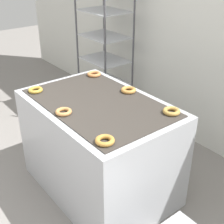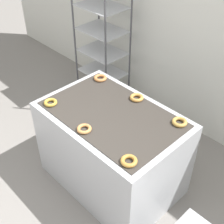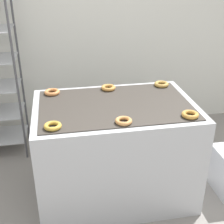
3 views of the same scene
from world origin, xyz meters
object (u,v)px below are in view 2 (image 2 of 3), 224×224
donut_near_left (51,102)px  donut_far_left (100,78)px  donut_near_center (84,129)px  donut_far_center (137,98)px  donut_near_right (129,161)px  donut_far_right (180,122)px  fryer_machine (112,149)px  baking_rack_cart (102,41)px

donut_near_left → donut_far_left: donut_far_left is taller
donut_near_left → donut_near_center: same height
donut_near_left → donut_far_center: 0.85m
donut_near_center → donut_near_right: 0.53m
donut_near_left → donut_near_right: donut_near_right is taller
donut_far_center → donut_far_right: size_ratio=0.99×
fryer_machine → donut_near_right: bearing=-31.8°
donut_far_left → donut_far_right: donut_far_right is taller
donut_near_left → donut_far_right: (1.05, 0.66, 0.00)m
donut_far_left → donut_far_center: size_ratio=1.02×
baking_rack_cart → donut_near_left: baking_rack_cart is taller
donut_near_center → donut_far_left: donut_far_left is taller
donut_near_right → baking_rack_cart: bearing=143.1°
donut_near_left → donut_far_left: (0.00, 0.65, 0.00)m
donut_far_center → baking_rack_cart: bearing=152.5°
baking_rack_cart → donut_near_right: 2.15m
fryer_machine → donut_far_left: (-0.53, 0.33, 0.48)m
donut_far_left → donut_far_right: 1.05m
donut_far_left → donut_far_center: bearing=1.4°
fryer_machine → donut_near_center: donut_near_center is taller
baking_rack_cart → donut_near_left: 1.44m
baking_rack_cart → donut_far_right: 1.82m
donut_near_left → donut_far_center: (0.53, 0.67, 0.00)m
donut_near_left → donut_near_right: size_ratio=0.97×
fryer_machine → donut_far_right: donut_far_right is taller
donut_near_left → donut_near_center: (0.53, -0.01, -0.00)m
baking_rack_cart → donut_near_right: (1.72, -1.29, -0.00)m
baking_rack_cart → donut_near_center: (1.19, -1.30, -0.00)m
fryer_machine → donut_far_right: bearing=32.9°
donut_near_left → donut_far_right: bearing=32.2°
baking_rack_cart → donut_near_center: bearing=-47.6°
donut_near_center → donut_far_center: size_ratio=0.95×
fryer_machine → donut_near_right: size_ratio=10.24×
donut_near_center → donut_far_right: 0.86m
donut_near_left → fryer_machine: bearing=31.5°
baking_rack_cart → donut_near_right: bearing=-36.9°
donut_far_left → donut_far_right: bearing=0.5°
donut_far_center → donut_far_left: bearing=-178.6°
donut_far_right → donut_near_left: bearing=-147.8°
fryer_machine → donut_near_right: 0.79m
baking_rack_cart → donut_far_left: size_ratio=13.30×
donut_far_left → donut_near_right: bearing=-31.9°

